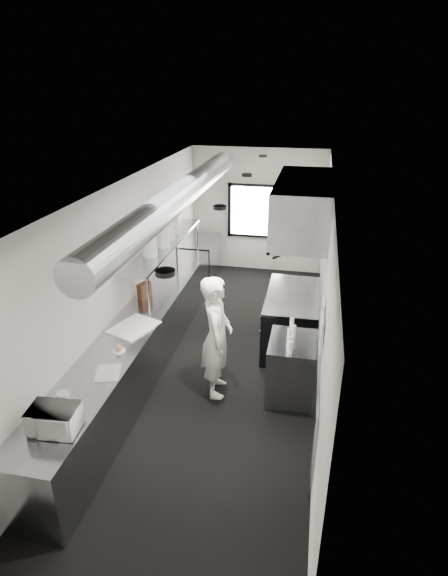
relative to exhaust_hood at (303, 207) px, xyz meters
The scene contains 35 objects.
floor 2.72m from the exhaust_hood, 147.45° to the right, with size 3.00×8.00×0.01m, color black.
ceiling 1.36m from the exhaust_hood, 147.45° to the right, with size 3.00×8.00×0.01m, color silver.
wall_back 3.62m from the exhaust_hood, 108.38° to the left, with size 3.00×0.02×2.80m, color #B9B7B0.
wall_front 4.93m from the exhaust_hood, 103.13° to the right, with size 3.00×0.02×2.80m, color #B9B7B0.
wall_left 2.87m from the exhaust_hood, 164.91° to the right, with size 0.02×8.00×2.80m, color #B9B7B0.
wall_right 1.28m from the exhaust_hood, 60.05° to the right, with size 0.02×8.00×2.80m, color #B9B7B0.
wall_cladding 1.92m from the exhaust_hood, 46.22° to the right, with size 0.03×5.50×1.10m, color gray.
hvac_duct 1.83m from the exhaust_hood, behind, with size 0.40×0.40×6.40m, color gray.
service_window 3.58m from the exhaust_hood, 108.57° to the left, with size 1.36×0.05×1.25m.
exhaust_hood is the anchor object (origin of this frame).
prep_counter 3.20m from the exhaust_hood, 151.89° to the right, with size 0.70×6.00×0.90m, color gray.
pass_shelf 2.46m from the exhaust_hood, behind, with size 0.45×3.00×0.68m.
range 1.92m from the exhaust_hood, behind, with size 0.88×1.60×0.94m.
bottle_station 2.39m from the exhaust_hood, 87.82° to the right, with size 0.65×0.80×0.90m, color gray.
far_work_table 3.88m from the exhaust_hood, 131.94° to the left, with size 0.70×1.20×0.90m, color gray.
notice_sheet_a 2.09m from the exhaust_hood, 78.88° to the right, with size 0.02×0.28×0.38m, color silver.
notice_sheet_b 2.43m from the exhaust_hood, 80.58° to the right, with size 0.02×0.28×0.38m, color silver.
line_cook 2.33m from the exhaust_hood, 123.77° to the right, with size 0.65×0.43×1.79m, color silver.
microwave 4.43m from the exhaust_hood, 121.22° to the right, with size 0.45×0.34×0.27m, color white.
deli_tub_a 4.51m from the exhaust_hood, 123.95° to the right, with size 0.15×0.15×0.11m, color #AAB1A3.
deli_tub_b 4.20m from the exhaust_hood, 126.59° to the right, with size 0.14×0.14×0.10m, color #AAB1A3.
newspaper 3.65m from the exhaust_hood, 128.95° to the right, with size 0.29×0.36×0.01m, color silver.
small_plate 3.37m from the exhaust_hood, 135.59° to the right, with size 0.17×0.17×0.01m, color silver.
pastry 3.34m from the exhaust_hood, 135.59° to the right, with size 0.09×0.09×0.09m, color tan.
cutting_board 3.04m from the exhaust_hood, 146.03° to the right, with size 0.49×0.66×0.02m, color silver.
knife_block 2.81m from the exhaust_hood, 167.77° to the right, with size 0.11×0.24×0.26m, color #4D2C1B.
plate_stack_a 2.45m from the exhaust_hood, behind, with size 0.25×0.25×0.29m, color silver.
plate_stack_b 2.37m from the exhaust_hood, behind, with size 0.25×0.25×0.32m, color silver.
plate_stack_c 2.43m from the exhaust_hood, 168.31° to the left, with size 0.26×0.26×0.36m, color silver.
plate_stack_d 2.55m from the exhaust_hood, 159.17° to the left, with size 0.22×0.22×0.34m, color silver.
squeeze_bottle_a 2.20m from the exhaust_hood, 89.20° to the right, with size 0.06×0.06×0.17m, color silver.
squeeze_bottle_b 2.10m from the exhaust_hood, 89.98° to the right, with size 0.06×0.06×0.18m, color silver.
squeeze_bottle_c 1.98m from the exhaust_hood, 90.32° to the right, with size 0.06×0.06×0.18m, color silver.
squeeze_bottle_d 1.90m from the exhaust_hood, 88.30° to the right, with size 0.06×0.06×0.18m, color silver.
squeeze_bottle_e 1.76m from the exhaust_hood, 89.99° to the right, with size 0.06×0.06×0.17m, color silver.
Camera 1 is at (1.29, -6.06, 4.11)m, focal length 28.35 mm.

